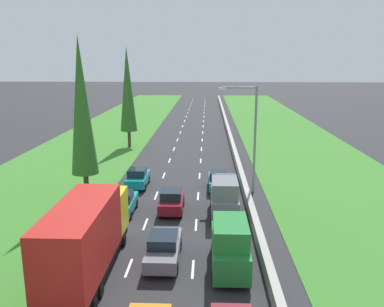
% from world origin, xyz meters
% --- Properties ---
extents(ground_plane, '(300.00, 300.00, 0.00)m').
position_xyz_m(ground_plane, '(0.00, 60.00, 0.00)').
color(ground_plane, '#28282B').
rests_on(ground_plane, ground).
extents(grass_verge_left, '(14.00, 140.00, 0.04)m').
position_xyz_m(grass_verge_left, '(-12.65, 60.00, 0.02)').
color(grass_verge_left, '#387528').
rests_on(grass_verge_left, ground).
extents(grass_verge_right, '(14.00, 140.00, 0.04)m').
position_xyz_m(grass_verge_right, '(14.35, 60.00, 0.02)').
color(grass_verge_right, '#387528').
rests_on(grass_verge_right, ground).
extents(median_barrier, '(0.44, 120.00, 0.85)m').
position_xyz_m(median_barrier, '(5.70, 60.00, 0.42)').
color(median_barrier, '#9E9B93').
rests_on(median_barrier, ground).
extents(lane_markings, '(3.64, 116.00, 0.01)m').
position_xyz_m(lane_markings, '(0.00, 60.00, 0.01)').
color(lane_markings, white).
rests_on(lane_markings, ground).
extents(green_van_right_lane, '(1.96, 4.90, 2.82)m').
position_xyz_m(green_van_right_lane, '(3.72, 21.09, 1.40)').
color(green_van_right_lane, '#237A33').
rests_on(green_van_right_lane, ground).
extents(grey_van_right_lane, '(1.96, 4.90, 2.82)m').
position_xyz_m(grey_van_right_lane, '(3.73, 28.73, 1.40)').
color(grey_van_right_lane, slate).
rests_on(grey_van_right_lane, ground).
extents(red_box_truck_left_lane, '(2.46, 9.40, 4.18)m').
position_xyz_m(red_box_truck_left_lane, '(-3.69, 20.18, 2.18)').
color(red_box_truck_left_lane, black).
rests_on(red_box_truck_left_lane, ground).
extents(teal_hatchback_left_lane, '(1.74, 3.90, 1.72)m').
position_xyz_m(teal_hatchback_left_lane, '(-3.70, 28.89, 0.84)').
color(teal_hatchback_left_lane, teal).
rests_on(teal_hatchback_left_lane, ground).
extents(teal_hatchback_left_lane_fourth, '(1.74, 3.90, 1.72)m').
position_xyz_m(teal_hatchback_left_lane_fourth, '(-3.67, 35.30, 0.84)').
color(teal_hatchback_left_lane_fourth, teal).
rests_on(teal_hatchback_left_lane_fourth, ground).
extents(teal_hatchback_right_lane, '(1.74, 3.90, 1.72)m').
position_xyz_m(teal_hatchback_right_lane, '(3.47, 34.85, 0.84)').
color(teal_hatchback_right_lane, teal).
rests_on(teal_hatchback_right_lane, ground).
extents(grey_sedan_centre_lane, '(1.82, 4.50, 1.64)m').
position_xyz_m(grey_sedan_centre_lane, '(0.08, 21.89, 0.81)').
color(grey_sedan_centre_lane, slate).
rests_on(grey_sedan_centre_lane, ground).
extents(maroon_hatchback_centre_lane, '(1.74, 3.90, 1.72)m').
position_xyz_m(maroon_hatchback_centre_lane, '(-0.15, 29.47, 0.84)').
color(maroon_hatchback_centre_lane, maroon).
rests_on(maroon_hatchback_centre_lane, ground).
extents(poplar_tree_second, '(2.12, 2.12, 12.97)m').
position_xyz_m(poplar_tree_second, '(-7.26, 31.94, 7.54)').
color(poplar_tree_second, '#4C3823').
rests_on(poplar_tree_second, ground).
extents(poplar_tree_third, '(2.12, 2.12, 12.73)m').
position_xyz_m(poplar_tree_third, '(-7.56, 51.75, 7.42)').
color(poplar_tree_third, '#4C3823').
rests_on(poplar_tree_third, ground).
extents(street_light_mast, '(3.20, 0.28, 9.00)m').
position_xyz_m(street_light_mast, '(6.11, 34.48, 5.23)').
color(street_light_mast, gray).
rests_on(street_light_mast, ground).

